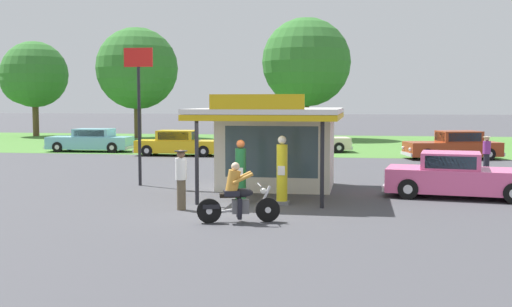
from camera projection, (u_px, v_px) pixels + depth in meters
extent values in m
plane|color=#424247|center=(228.00, 210.00, 18.24)|extent=(300.00, 300.00, 0.00)
cube|color=#477A33|center=(310.00, 143.00, 47.73)|extent=(120.00, 24.00, 0.01)
cube|color=beige|center=(277.00, 150.00, 22.89)|extent=(4.01, 3.09, 2.76)
cube|color=#384C56|center=(271.00, 152.00, 21.39)|extent=(3.21, 0.05, 1.77)
cube|color=silver|center=(272.00, 111.00, 21.38)|extent=(4.71, 6.43, 0.16)
cube|color=gold|center=(272.00, 116.00, 21.39)|extent=(4.71, 6.43, 0.18)
cube|color=gold|center=(256.00, 102.00, 18.22)|extent=(2.81, 0.08, 0.44)
cylinder|color=black|center=(322.00, 162.00, 18.42)|extent=(0.12, 0.12, 2.76)
cylinder|color=black|center=(197.00, 160.00, 19.05)|extent=(0.12, 0.12, 2.76)
cube|color=slate|center=(241.00, 201.00, 19.47)|extent=(0.44, 0.44, 0.10)
cylinder|color=#1E6B33|center=(241.00, 174.00, 19.40)|extent=(0.34, 0.34, 1.60)
cube|color=white|center=(240.00, 172.00, 19.22)|extent=(0.22, 0.02, 0.28)
sphere|color=orange|center=(241.00, 144.00, 19.32)|extent=(0.26, 0.26, 0.26)
cube|color=slate|center=(282.00, 202.00, 19.25)|extent=(0.44, 0.44, 0.10)
cylinder|color=yellow|center=(282.00, 173.00, 19.18)|extent=(0.34, 0.34, 1.74)
cube|color=white|center=(281.00, 171.00, 19.00)|extent=(0.22, 0.02, 0.28)
sphere|color=white|center=(282.00, 140.00, 19.10)|extent=(0.26, 0.26, 0.26)
cylinder|color=black|center=(268.00, 210.00, 16.36)|extent=(0.64, 0.27, 0.64)
cylinder|color=silver|center=(268.00, 210.00, 16.36)|extent=(0.19, 0.16, 0.16)
cylinder|color=black|center=(209.00, 211.00, 16.18)|extent=(0.64, 0.27, 0.64)
cylinder|color=silver|center=(209.00, 211.00, 16.18)|extent=(0.19, 0.16, 0.16)
ellipsoid|color=black|center=(242.00, 193.00, 16.24)|extent=(0.60, 0.39, 0.24)
cube|color=#59595E|center=(240.00, 207.00, 16.27)|extent=(0.49, 0.35, 0.36)
cube|color=black|center=(229.00, 195.00, 16.21)|extent=(0.53, 0.38, 0.10)
cylinder|color=silver|center=(264.00, 199.00, 16.32)|extent=(0.37, 0.17, 0.71)
cylinder|color=silver|center=(259.00, 185.00, 16.28)|extent=(0.23, 0.68, 0.04)
sphere|color=silver|center=(263.00, 191.00, 16.30)|extent=(0.16, 0.16, 0.16)
cube|color=black|center=(211.00, 206.00, 16.18)|extent=(0.47, 0.30, 0.12)
cylinder|color=silver|center=(225.00, 211.00, 16.37)|extent=(0.70, 0.27, 0.18)
cube|color=black|center=(232.00, 193.00, 16.21)|extent=(0.48, 0.44, 0.14)
cylinder|color=black|center=(239.00, 207.00, 16.42)|extent=(0.18, 0.26, 0.56)
cylinder|color=black|center=(240.00, 209.00, 16.11)|extent=(0.18, 0.26, 0.56)
cylinder|color=gold|center=(233.00, 181.00, 16.19)|extent=(0.48, 0.42, 0.60)
sphere|color=beige|center=(235.00, 167.00, 16.17)|extent=(0.22, 0.22, 0.22)
cylinder|color=gold|center=(242.00, 177.00, 16.41)|extent=(0.54, 0.24, 0.31)
cylinder|color=gold|center=(243.00, 179.00, 16.01)|extent=(0.54, 0.24, 0.31)
cube|color=#E55993|center=(460.00, 180.00, 20.57)|extent=(4.92, 2.58, 0.77)
cube|color=#E55993|center=(451.00, 160.00, 20.61)|extent=(2.08, 1.94, 0.54)
cube|color=#283847|center=(480.00, 161.00, 20.34)|extent=(0.25, 1.49, 0.43)
cube|color=#283847|center=(451.00, 158.00, 21.40)|extent=(1.56, 0.26, 0.41)
cube|color=#283847|center=(450.00, 163.00, 19.82)|extent=(1.56, 0.26, 0.41)
cube|color=silver|center=(387.00, 185.00, 21.32)|extent=(0.38, 1.83, 0.18)
cylinder|color=black|center=(509.00, 186.00, 20.96)|extent=(0.68, 0.29, 0.66)
cylinder|color=silver|center=(509.00, 186.00, 20.96)|extent=(0.33, 0.26, 0.30)
cylinder|color=black|center=(412.00, 182.00, 21.93)|extent=(0.68, 0.29, 0.66)
cylinder|color=silver|center=(412.00, 182.00, 21.93)|extent=(0.33, 0.26, 0.30)
cylinder|color=black|center=(408.00, 189.00, 20.22)|extent=(0.68, 0.29, 0.66)
cylinder|color=silver|center=(408.00, 189.00, 20.22)|extent=(0.33, 0.26, 0.30)
cube|color=gold|center=(179.00, 146.00, 36.88)|extent=(4.99, 1.89, 0.72)
cube|color=gold|center=(177.00, 135.00, 36.84)|extent=(2.18, 1.61, 0.59)
cube|color=#283847|center=(194.00, 135.00, 36.69)|extent=(0.07, 1.39, 0.47)
cube|color=#283847|center=(180.00, 135.00, 37.60)|extent=(1.83, 0.07, 0.45)
cube|color=#283847|center=(173.00, 136.00, 36.08)|extent=(1.83, 0.07, 0.45)
cube|color=silver|center=(221.00, 151.00, 36.54)|extent=(0.16, 1.70, 0.18)
cube|color=silver|center=(138.00, 150.00, 37.26)|extent=(0.16, 1.70, 0.18)
sphere|color=white|center=(223.00, 146.00, 37.07)|extent=(0.18, 0.18, 0.18)
sphere|color=white|center=(219.00, 147.00, 35.95)|extent=(0.18, 0.18, 0.18)
cylinder|color=black|center=(210.00, 149.00, 37.47)|extent=(0.66, 0.21, 0.66)
cylinder|color=silver|center=(210.00, 149.00, 37.47)|extent=(0.30, 0.23, 0.30)
cylinder|color=black|center=(204.00, 151.00, 35.83)|extent=(0.66, 0.21, 0.66)
cylinder|color=silver|center=(204.00, 151.00, 35.83)|extent=(0.30, 0.23, 0.30)
cylinder|color=black|center=(156.00, 149.00, 37.95)|extent=(0.66, 0.21, 0.66)
cylinder|color=silver|center=(156.00, 149.00, 37.95)|extent=(0.30, 0.23, 0.30)
cylinder|color=black|center=(147.00, 151.00, 36.32)|extent=(0.66, 0.21, 0.66)
cylinder|color=silver|center=(147.00, 151.00, 36.32)|extent=(0.30, 0.23, 0.30)
cube|color=#7AC6D1|center=(90.00, 143.00, 39.88)|extent=(5.32, 2.16, 0.77)
cube|color=#7AC6D1|center=(94.00, 133.00, 39.80)|extent=(2.38, 1.79, 0.51)
cube|color=#283847|center=(77.00, 133.00, 39.93)|extent=(0.11, 1.49, 0.41)
cube|color=#283847|center=(89.00, 133.00, 38.98)|extent=(1.96, 0.12, 0.38)
cube|color=#283847|center=(99.00, 132.00, 40.62)|extent=(1.96, 0.12, 0.38)
cube|color=silver|center=(51.00, 146.00, 40.22)|extent=(0.21, 1.82, 0.18)
cube|color=silver|center=(130.00, 147.00, 39.59)|extent=(0.21, 1.82, 0.18)
sphere|color=white|center=(46.00, 142.00, 39.59)|extent=(0.18, 0.18, 0.18)
sphere|color=white|center=(55.00, 141.00, 40.80)|extent=(0.18, 0.18, 0.18)
cylinder|color=black|center=(58.00, 147.00, 39.22)|extent=(0.67, 0.23, 0.66)
cylinder|color=silver|center=(58.00, 147.00, 39.22)|extent=(0.31, 0.23, 0.30)
cylinder|color=black|center=(69.00, 145.00, 41.00)|extent=(0.67, 0.23, 0.66)
cylinder|color=silver|center=(69.00, 145.00, 41.00)|extent=(0.31, 0.23, 0.30)
cylinder|color=black|center=(112.00, 148.00, 38.80)|extent=(0.67, 0.23, 0.66)
cylinder|color=silver|center=(112.00, 148.00, 38.80)|extent=(0.31, 0.23, 0.30)
cylinder|color=black|center=(122.00, 146.00, 40.58)|extent=(0.67, 0.23, 0.66)
cylinder|color=silver|center=(122.00, 146.00, 40.58)|extent=(0.31, 0.23, 0.30)
cube|color=beige|center=(310.00, 143.00, 39.45)|extent=(5.16, 2.92, 0.74)
cube|color=beige|center=(304.00, 133.00, 39.38)|extent=(2.50, 2.13, 0.52)
cube|color=#283847|center=(321.00, 133.00, 39.43)|extent=(0.36, 1.48, 0.42)
cube|color=#283847|center=(302.00, 133.00, 40.22)|extent=(1.82, 0.42, 0.39)
cube|color=#283847|center=(306.00, 134.00, 38.55)|extent=(1.82, 0.42, 0.39)
cube|color=silver|center=(349.00, 147.00, 39.59)|extent=(0.51, 1.82, 0.18)
cube|color=silver|center=(272.00, 147.00, 39.36)|extent=(0.51, 1.82, 0.18)
sphere|color=white|center=(347.00, 142.00, 40.18)|extent=(0.18, 0.18, 0.18)
sphere|color=white|center=(351.00, 143.00, 38.95)|extent=(0.18, 0.18, 0.18)
cylinder|color=black|center=(334.00, 146.00, 40.45)|extent=(0.69, 0.34, 0.66)
cylinder|color=silver|center=(334.00, 146.00, 40.45)|extent=(0.34, 0.28, 0.30)
cylinder|color=black|center=(339.00, 148.00, 38.65)|extent=(0.69, 0.34, 0.66)
cylinder|color=silver|center=(339.00, 148.00, 38.65)|extent=(0.34, 0.28, 0.30)
cylinder|color=black|center=(283.00, 146.00, 40.30)|extent=(0.69, 0.34, 0.66)
cylinder|color=silver|center=(283.00, 146.00, 40.30)|extent=(0.34, 0.28, 0.30)
cylinder|color=black|center=(286.00, 148.00, 38.49)|extent=(0.69, 0.34, 0.66)
cylinder|color=silver|center=(286.00, 148.00, 38.49)|extent=(0.34, 0.28, 0.30)
cube|color=#993819|center=(452.00, 149.00, 34.58)|extent=(5.38, 3.07, 0.77)
cube|color=#993819|center=(459.00, 136.00, 34.55)|extent=(2.49, 2.15, 0.61)
cube|color=#283847|center=(440.00, 136.00, 34.47)|extent=(0.40, 1.46, 0.49)
cube|color=#283847|center=(465.00, 137.00, 33.73)|extent=(1.78, 0.47, 0.46)
cube|color=#283847|center=(453.00, 136.00, 35.37)|extent=(1.78, 0.47, 0.46)
cube|color=silver|center=(407.00, 154.00, 34.41)|extent=(0.55, 1.79, 0.18)
cube|color=silver|center=(497.00, 153.00, 34.79)|extent=(0.55, 1.79, 0.18)
sphere|color=white|center=(410.00, 149.00, 33.77)|extent=(0.18, 0.18, 0.18)
sphere|color=white|center=(403.00, 148.00, 34.99)|extent=(0.18, 0.18, 0.18)
cylinder|color=black|center=(427.00, 155.00, 33.57)|extent=(0.69, 0.35, 0.66)
cylinder|color=silver|center=(427.00, 155.00, 33.57)|extent=(0.34, 0.28, 0.30)
cylinder|color=black|center=(416.00, 152.00, 35.36)|extent=(0.69, 0.35, 0.66)
cylinder|color=silver|center=(416.00, 152.00, 35.36)|extent=(0.34, 0.28, 0.30)
cylinder|color=black|center=(489.00, 154.00, 33.83)|extent=(0.69, 0.35, 0.66)
cylinder|color=silver|center=(489.00, 154.00, 33.83)|extent=(0.34, 0.28, 0.30)
cylinder|color=black|center=(475.00, 152.00, 35.62)|extent=(0.69, 0.35, 0.66)
cylinder|color=silver|center=(475.00, 152.00, 35.62)|extent=(0.34, 0.28, 0.30)
cylinder|color=black|center=(486.00, 163.00, 28.17)|extent=(0.26, 0.26, 0.81)
cylinder|color=#8C338C|center=(487.00, 148.00, 28.12)|extent=(0.34, 0.34, 0.58)
sphere|color=tan|center=(487.00, 139.00, 28.08)|extent=(0.22, 0.22, 0.22)
cylinder|color=beige|center=(487.00, 137.00, 28.08)|extent=(0.35, 0.35, 0.02)
cylinder|color=brown|center=(181.00, 195.00, 18.18)|extent=(0.26, 0.26, 0.89)
cylinder|color=white|center=(181.00, 169.00, 18.11)|extent=(0.34, 0.34, 0.63)
sphere|color=brown|center=(181.00, 154.00, 18.08)|extent=(0.24, 0.24, 0.24)
cylinder|color=black|center=(181.00, 151.00, 18.07)|extent=(0.38, 0.38, 0.02)
cylinder|color=brown|center=(138.00, 119.00, 55.20)|extent=(0.64, 0.64, 3.43)
sphere|color=#33702D|center=(137.00, 68.00, 54.84)|extent=(7.16, 7.16, 7.16)
sphere|color=#33702D|center=(139.00, 76.00, 54.10)|extent=(5.23, 5.23, 5.23)
cylinder|color=brown|center=(306.00, 117.00, 53.65)|extent=(0.59, 0.59, 3.72)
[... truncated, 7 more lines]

